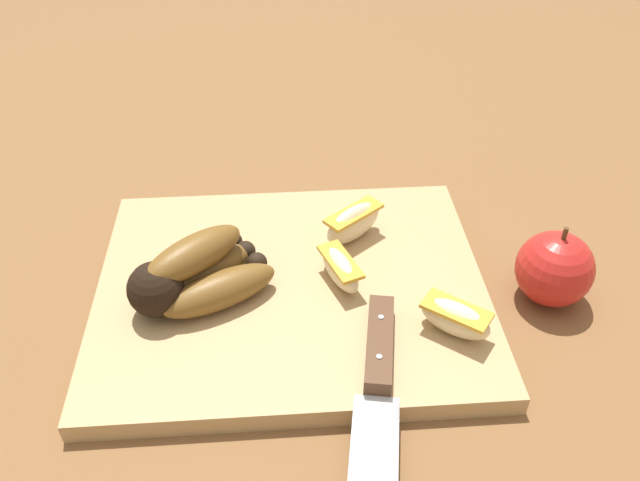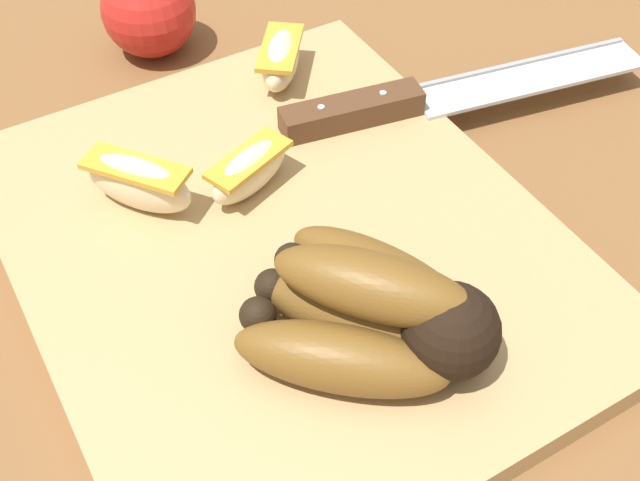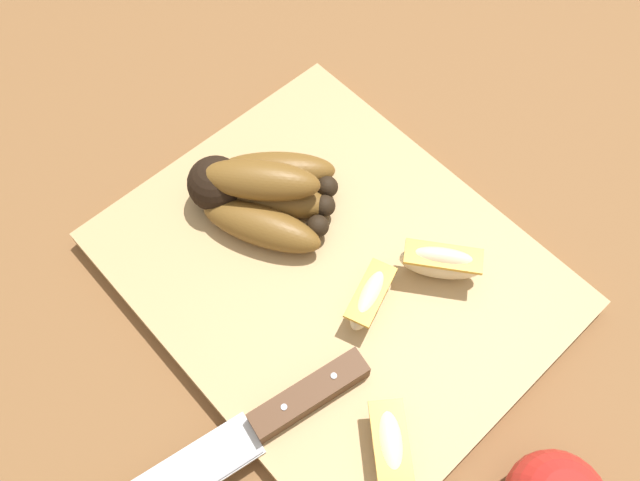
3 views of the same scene
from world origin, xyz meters
The scene contains 8 objects.
ground_plane centered at (0.00, 0.00, 0.00)m, with size 6.00×6.00×0.00m, color brown.
cutting_board centered at (-0.02, 0.01, 0.01)m, with size 0.37×0.30×0.02m, color tan.
banana_bunch centered at (0.07, 0.02, 0.04)m, with size 0.14×0.14×0.06m.
chefs_knife centered at (-0.08, 0.15, 0.03)m, with size 0.08×0.28×0.02m.
apple_wedge_near centered at (-0.16, 0.09, 0.04)m, with size 0.07×0.06×0.03m.
apple_wedge_middle centered at (-0.08, -0.05, 0.04)m, with size 0.07×0.06×0.04m.
apple_wedge_far centered at (-0.06, 0.01, 0.04)m, with size 0.04×0.07×0.03m.
whole_apple centered at (-0.27, 0.03, 0.04)m, with size 0.07×0.07×0.09m.
Camera 1 is at (-0.01, 0.48, 0.45)m, focal length 36.89 mm.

